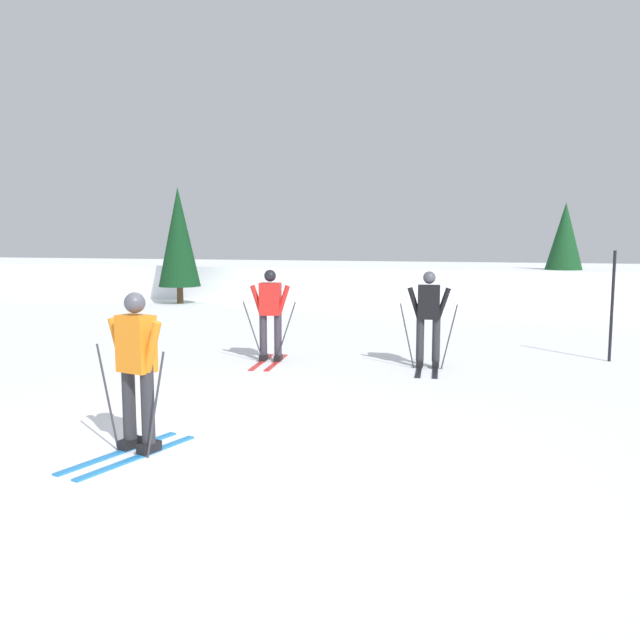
{
  "coord_description": "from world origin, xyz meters",
  "views": [
    {
      "loc": [
        3.15,
        -6.01,
        2.24
      ],
      "look_at": [
        -0.27,
        4.39,
        0.9
      ],
      "focal_mm": 36.41,
      "sensor_mm": 36.0,
      "label": 1
    }
  ],
  "objects_px": {
    "conifer_far_left": "(564,244)",
    "conifer_far_right": "(179,237)",
    "skier_black": "(429,314)",
    "trail_marker_pole": "(612,306)",
    "skier_orange": "(136,368)",
    "skier_red": "(271,310)"
  },
  "relations": [
    {
      "from": "trail_marker_pole",
      "to": "conifer_far_left",
      "type": "height_order",
      "value": "conifer_far_left"
    },
    {
      "from": "skier_black",
      "to": "trail_marker_pole",
      "type": "height_order",
      "value": "trail_marker_pole"
    },
    {
      "from": "skier_orange",
      "to": "skier_black",
      "type": "bearing_deg",
      "value": 68.54
    },
    {
      "from": "conifer_far_left",
      "to": "conifer_far_right",
      "type": "height_order",
      "value": "conifer_far_right"
    },
    {
      "from": "skier_orange",
      "to": "skier_red",
      "type": "distance_m",
      "value": 5.35
    },
    {
      "from": "skier_black",
      "to": "conifer_far_right",
      "type": "xyz_separation_m",
      "value": [
        -10.26,
        9.04,
        1.4
      ]
    },
    {
      "from": "trail_marker_pole",
      "to": "skier_orange",
      "type": "bearing_deg",
      "value": -126.34
    },
    {
      "from": "skier_red",
      "to": "trail_marker_pole",
      "type": "bearing_deg",
      "value": 18.08
    },
    {
      "from": "trail_marker_pole",
      "to": "conifer_far_right",
      "type": "xyz_separation_m",
      "value": [
        -13.4,
        7.39,
        1.33
      ]
    },
    {
      "from": "skier_orange",
      "to": "conifer_far_left",
      "type": "relative_size",
      "value": 0.49
    },
    {
      "from": "skier_orange",
      "to": "trail_marker_pole",
      "type": "xyz_separation_m",
      "value": [
        5.35,
        7.27,
        0.12
      ]
    },
    {
      "from": "skier_black",
      "to": "conifer_far_left",
      "type": "height_order",
      "value": "conifer_far_left"
    },
    {
      "from": "trail_marker_pole",
      "to": "conifer_far_right",
      "type": "distance_m",
      "value": 15.36
    },
    {
      "from": "skier_black",
      "to": "trail_marker_pole",
      "type": "distance_m",
      "value": 3.55
    },
    {
      "from": "skier_black",
      "to": "conifer_far_right",
      "type": "relative_size",
      "value": 0.42
    },
    {
      "from": "conifer_far_right",
      "to": "skier_black",
      "type": "bearing_deg",
      "value": -41.36
    },
    {
      "from": "conifer_far_left",
      "to": "skier_black",
      "type": "bearing_deg",
      "value": -102.68
    },
    {
      "from": "skier_black",
      "to": "conifer_far_left",
      "type": "relative_size",
      "value": 0.49
    },
    {
      "from": "skier_orange",
      "to": "skier_red",
      "type": "relative_size",
      "value": 1.0
    },
    {
      "from": "trail_marker_pole",
      "to": "conifer_far_left",
      "type": "relative_size",
      "value": 0.59
    },
    {
      "from": "skier_black",
      "to": "skier_orange",
      "type": "bearing_deg",
      "value": -111.46
    },
    {
      "from": "skier_orange",
      "to": "trail_marker_pole",
      "type": "relative_size",
      "value": 0.83
    }
  ]
}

